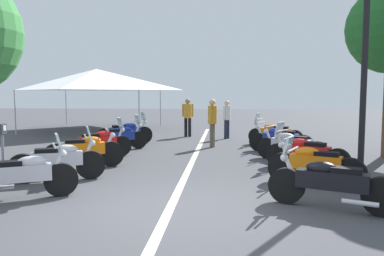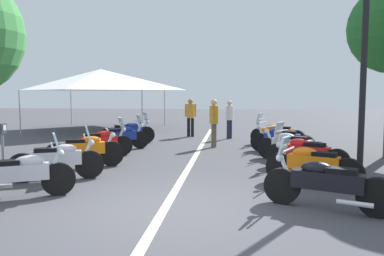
% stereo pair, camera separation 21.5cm
% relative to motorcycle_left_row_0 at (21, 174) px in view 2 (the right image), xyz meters
% --- Properties ---
extents(ground_plane, '(80.00, 80.00, 0.00)m').
position_rel_motorcycle_left_row_0_xyz_m(ground_plane, '(-0.42, -2.76, -0.47)').
color(ground_plane, '#424247').
extents(lane_centre_stripe, '(19.01, 0.16, 0.01)m').
position_rel_motorcycle_left_row_0_xyz_m(lane_centre_stripe, '(4.63, -2.76, -0.46)').
color(lane_centre_stripe, beige).
rests_on(lane_centre_stripe, ground_plane).
extents(motorcycle_left_row_0, '(1.09, 1.84, 1.21)m').
position_rel_motorcycle_left_row_0_xyz_m(motorcycle_left_row_0, '(0.00, 0.00, 0.00)').
color(motorcycle_left_row_0, black).
rests_on(motorcycle_left_row_0, ground_plane).
extents(motorcycle_left_row_1, '(1.01, 1.97, 1.21)m').
position_rel_motorcycle_left_row_0_xyz_m(motorcycle_left_row_1, '(1.54, 0.00, 0.00)').
color(motorcycle_left_row_1, black).
rests_on(motorcycle_left_row_1, ground_plane).
extents(motorcycle_left_row_2, '(1.00, 1.96, 1.02)m').
position_rel_motorcycle_left_row_0_xyz_m(motorcycle_left_row_2, '(3.06, -0.03, 0.00)').
color(motorcycle_left_row_2, black).
rests_on(motorcycle_left_row_2, ground_plane).
extents(motorcycle_left_row_3, '(1.20, 1.84, 1.20)m').
position_rel_motorcycle_left_row_0_xyz_m(motorcycle_left_row_3, '(4.69, 0.12, -0.00)').
color(motorcycle_left_row_3, black).
rests_on(motorcycle_left_row_3, ground_plane).
extents(motorcycle_left_row_4, '(1.15, 1.78, 1.20)m').
position_rel_motorcycle_left_row_0_xyz_m(motorcycle_left_row_4, '(6.33, -0.08, -0.01)').
color(motorcycle_left_row_4, black).
rests_on(motorcycle_left_row_4, ground_plane).
extents(motorcycle_left_row_5, '(1.24, 1.93, 1.22)m').
position_rel_motorcycle_left_row_0_xyz_m(motorcycle_left_row_5, '(7.70, 0.07, 0.01)').
color(motorcycle_left_row_5, black).
rests_on(motorcycle_left_row_5, ground_plane).
extents(motorcycle_right_row_0, '(1.08, 2.05, 1.21)m').
position_rel_motorcycle_left_row_0_xyz_m(motorcycle_right_row_0, '(-0.14, -5.46, 0.00)').
color(motorcycle_right_row_0, black).
rests_on(motorcycle_right_row_0, ground_plane).
extents(motorcycle_right_row_1, '(1.03, 1.91, 1.01)m').
position_rel_motorcycle_left_row_0_xyz_m(motorcycle_right_row_1, '(1.54, -5.58, -0.00)').
color(motorcycle_right_row_1, black).
rests_on(motorcycle_right_row_1, ground_plane).
extents(motorcycle_right_row_2, '(1.34, 1.89, 1.21)m').
position_rel_motorcycle_left_row_0_xyz_m(motorcycle_right_row_2, '(3.15, -5.71, 0.00)').
color(motorcycle_right_row_2, black).
rests_on(motorcycle_right_row_2, ground_plane).
extents(motorcycle_right_row_3, '(1.27, 1.89, 1.00)m').
position_rel_motorcycle_left_row_0_xyz_m(motorcycle_right_row_3, '(4.57, -5.58, -0.01)').
color(motorcycle_right_row_3, black).
rests_on(motorcycle_right_row_3, ground_plane).
extents(motorcycle_right_row_4, '(1.08, 2.01, 0.99)m').
position_rel_motorcycle_left_row_0_xyz_m(motorcycle_right_row_4, '(6.14, -5.50, -0.01)').
color(motorcycle_right_row_4, black).
rests_on(motorcycle_right_row_4, ground_plane).
extents(motorcycle_right_row_5, '(1.06, 1.95, 1.20)m').
position_rel_motorcycle_left_row_0_xyz_m(motorcycle_right_row_5, '(7.82, -5.53, -0.00)').
color(motorcycle_right_row_5, black).
rests_on(motorcycle_right_row_5, ground_plane).
extents(street_lamp_twin_globe, '(0.32, 1.22, 5.32)m').
position_rel_motorcycle_left_row_0_xyz_m(street_lamp_twin_globe, '(2.45, -6.83, 3.13)').
color(street_lamp_twin_globe, black).
rests_on(street_lamp_twin_globe, ground_plane).
extents(parking_meter, '(0.18, 0.14, 1.29)m').
position_rel_motorcycle_left_row_0_xyz_m(parking_meter, '(1.32, 1.17, 0.43)').
color(parking_meter, slate).
rests_on(parking_meter, ground_plane).
extents(bystander_0, '(0.48, 0.32, 1.63)m').
position_rel_motorcycle_left_row_0_xyz_m(bystander_0, '(9.89, -3.77, 0.48)').
color(bystander_0, '#1E2338').
rests_on(bystander_0, ground_plane).
extents(bystander_1, '(0.52, 0.32, 1.73)m').
position_rel_motorcycle_left_row_0_xyz_m(bystander_1, '(7.18, -3.24, 0.55)').
color(bystander_1, brown).
rests_on(bystander_1, ground_plane).
extents(bystander_2, '(0.32, 0.52, 1.69)m').
position_rel_motorcycle_left_row_0_xyz_m(bystander_2, '(10.50, -2.03, 0.53)').
color(bystander_2, black).
rests_on(bystander_2, ground_plane).
extents(event_tent, '(6.48, 6.48, 3.20)m').
position_rel_motorcycle_left_row_0_xyz_m(event_tent, '(13.40, 3.08, 2.18)').
color(event_tent, white).
rests_on(event_tent, ground_plane).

